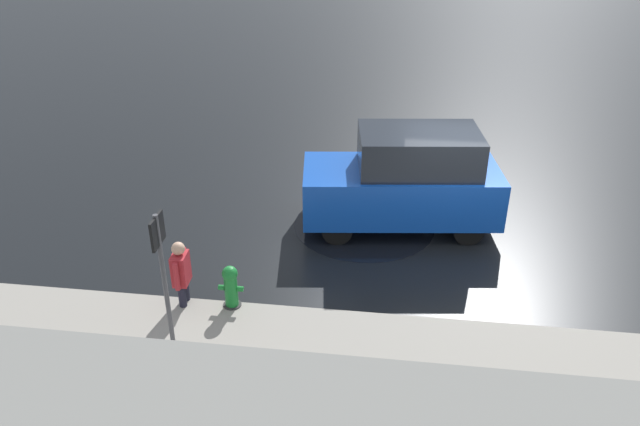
% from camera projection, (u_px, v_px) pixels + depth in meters
% --- Properties ---
extents(ground_plane, '(60.00, 60.00, 0.00)m').
position_uv_depth(ground_plane, '(462.00, 241.00, 12.40)').
color(ground_plane, black).
extents(kerb_strip, '(24.00, 3.20, 0.04)m').
position_uv_depth(kerb_strip, '(483.00, 393.00, 8.73)').
color(kerb_strip, gray).
rests_on(kerb_strip, ground).
extents(moving_hatchback, '(4.08, 2.17, 2.06)m').
position_uv_depth(moving_hatchback, '(405.00, 180.00, 12.49)').
color(moving_hatchback, blue).
rests_on(moving_hatchback, ground).
extents(fire_hydrant, '(0.42, 0.31, 0.80)m').
position_uv_depth(fire_hydrant, '(231.00, 287.00, 10.31)').
color(fire_hydrant, '#197A2D').
rests_on(fire_hydrant, ground).
extents(pedestrian, '(0.25, 0.57, 1.22)m').
position_uv_depth(pedestrian, '(181.00, 271.00, 10.24)').
color(pedestrian, '#B2262D').
rests_on(pedestrian, ground).
extents(metal_railing, '(9.08, 0.04, 1.05)m').
position_uv_depth(metal_railing, '(563.00, 410.00, 7.49)').
color(metal_railing, '#B7BABF').
rests_on(metal_railing, ground).
extents(sign_post, '(0.07, 0.44, 2.40)m').
position_uv_depth(sign_post, '(162.00, 266.00, 8.73)').
color(sign_post, '#4C4C51').
rests_on(sign_post, ground).
extents(puddle_patch, '(2.91, 2.91, 0.01)m').
position_uv_depth(puddle_patch, '(364.00, 225.00, 12.97)').
color(puddle_patch, black).
rests_on(puddle_patch, ground).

